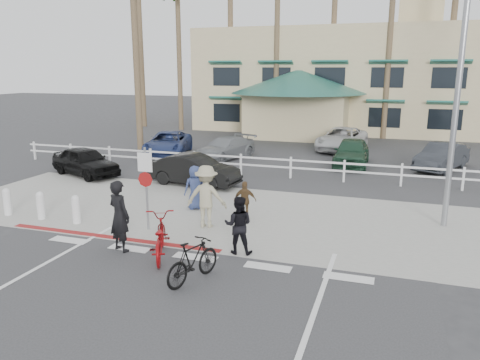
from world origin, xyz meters
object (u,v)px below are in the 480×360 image
(sign_post, at_px, (146,185))
(bike_black, at_px, (193,261))
(bike_red, at_px, (159,237))
(car_white_sedan, at_px, (194,170))
(car_red_compact, at_px, (85,161))

(sign_post, relative_size, bike_black, 1.68)
(sign_post, bearing_deg, bike_red, -53.12)
(bike_black, height_order, car_white_sedan, car_white_sedan)
(sign_post, height_order, bike_red, sign_post)
(car_white_sedan, bearing_deg, bike_red, -155.75)
(bike_red, distance_m, bike_black, 1.80)
(bike_red, bearing_deg, sign_post, -77.63)
(sign_post, height_order, car_white_sedan, sign_post)
(sign_post, relative_size, car_red_compact, 0.74)
(sign_post, bearing_deg, bike_black, -45.86)
(bike_red, relative_size, bike_black, 1.24)
(sign_post, xyz_separation_m, bike_black, (2.83, -2.92, -0.93))
(car_white_sedan, xyz_separation_m, car_red_compact, (-5.60, 0.07, 0.01))
(car_red_compact, bearing_deg, sign_post, -109.38)
(bike_black, distance_m, car_white_sedan, 9.51)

